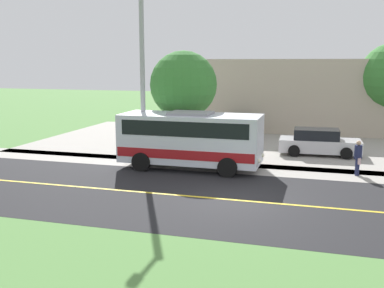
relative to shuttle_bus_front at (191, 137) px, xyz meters
name	(u,v)px	position (x,y,z in m)	size (l,w,h in m)	color
ground_plane	(236,200)	(4.56, 3.10, -1.52)	(120.00, 120.00, 0.00)	#548442
road_surface	(236,200)	(4.56, 3.10, -1.52)	(8.00, 100.00, 0.01)	black
sidewalk	(256,169)	(-0.64, 3.10, -1.52)	(2.40, 100.00, 0.01)	#9E9991
parking_lot_surface	(321,146)	(-7.84, 6.10, -1.52)	(14.00, 36.00, 0.01)	#9E9991
road_centre_line	(236,200)	(4.56, 3.10, -1.51)	(0.16, 100.00, 0.00)	gold
shuttle_bus_front	(191,137)	(0.00, 0.00, 0.00)	(2.77, 6.85, 2.76)	silver
pedestrian_with_bags	(358,157)	(-0.76, 7.72, -0.67)	(0.72, 0.34, 1.61)	#1E2347
street_light_pole	(141,70)	(-0.33, -2.63, 3.21)	(1.97, 0.24, 8.64)	#9E9EA3
parked_car_near	(238,126)	(-10.44, 0.39, -0.84)	(4.43, 2.08, 1.45)	white
parked_car_far	(319,143)	(-5.11, 5.96, -0.84)	(2.13, 4.46, 1.45)	silver
tree_curbside	(183,85)	(-2.84, -1.24, 2.37)	(3.65, 3.65, 5.73)	#4C3826
commercial_building	(334,94)	(-16.84, 6.91, 1.14)	(10.00, 23.57, 5.33)	#B7A893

